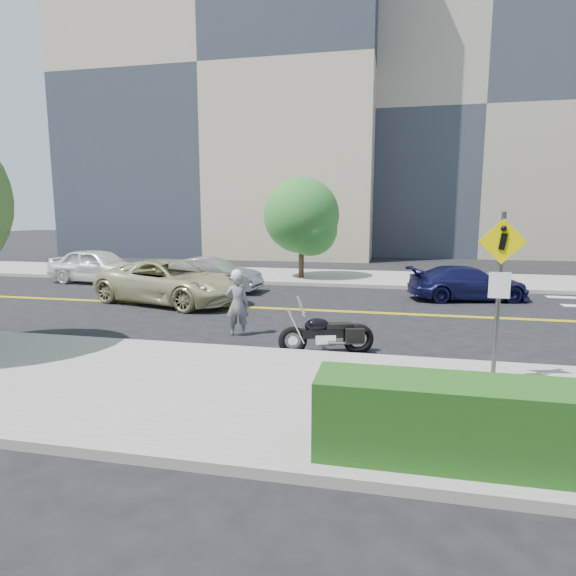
# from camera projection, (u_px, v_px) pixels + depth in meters

# --- Properties ---
(ground_plane) EXTENTS (120.00, 120.00, 0.00)m
(ground_plane) POSITION_uv_depth(u_px,v_px,m) (315.00, 310.00, 15.54)
(ground_plane) COLOR black
(ground_plane) RESTS_ON ground
(sidewalk_near) EXTENTS (60.00, 5.00, 0.15)m
(sidewalk_near) POSITION_uv_depth(u_px,v_px,m) (247.00, 392.00, 8.29)
(sidewalk_near) COLOR #9E9B91
(sidewalk_near) RESTS_ON ground_plane
(sidewalk_far) EXTENTS (60.00, 5.00, 0.15)m
(sidewalk_far) POSITION_uv_depth(u_px,v_px,m) (340.00, 277.00, 22.77)
(sidewalk_far) COLOR #9E9B91
(sidewalk_far) RESTS_ON ground_plane
(building_left) EXTENTS (22.00, 14.00, 25.00)m
(building_left) POSITION_uv_depth(u_px,v_px,m) (233.00, 89.00, 36.91)
(building_left) COLOR tan
(building_left) RESTS_ON ground_plane
(building_mid) EXTENTS (18.00, 14.00, 20.00)m
(building_mid) POSITION_uv_depth(u_px,v_px,m) (470.00, 123.00, 37.41)
(building_mid) COLOR #A39984
(building_mid) RESTS_ON ground_plane
(pedestrian_sign) EXTENTS (0.78, 0.08, 3.00)m
(pedestrian_sign) POSITION_uv_depth(u_px,v_px,m) (500.00, 282.00, 8.26)
(pedestrian_sign) COLOR #4C4C51
(pedestrian_sign) RESTS_ON sidewalk_near
(motorcyclist) EXTENTS (0.67, 0.54, 1.71)m
(motorcyclist) POSITION_uv_depth(u_px,v_px,m) (237.00, 303.00, 12.28)
(motorcyclist) COLOR #B6B6BB
(motorcyclist) RESTS_ON ground
(motorcycle) EXTENTS (2.19, 1.22, 1.27)m
(motorcycle) POSITION_uv_depth(u_px,v_px,m) (327.00, 325.00, 10.79)
(motorcycle) COLOR black
(motorcycle) RESTS_ON ground
(suv) EXTENTS (5.90, 3.90, 1.51)m
(suv) POSITION_uv_depth(u_px,v_px,m) (171.00, 282.00, 16.70)
(suv) COLOR beige
(suv) RESTS_ON ground
(parked_car_white) EXTENTS (4.71, 2.34, 1.54)m
(parked_car_white) POSITION_uv_depth(u_px,v_px,m) (98.00, 266.00, 21.44)
(parked_car_white) COLOR white
(parked_car_white) RESTS_ON ground
(parked_car_silver) EXTENTS (4.14, 1.66, 1.34)m
(parked_car_silver) POSITION_uv_depth(u_px,v_px,m) (210.00, 275.00, 19.17)
(parked_car_silver) COLOR #9A9BA1
(parked_car_silver) RESTS_ON ground
(parked_car_blue) EXTENTS (4.49, 2.61, 1.22)m
(parked_car_blue) POSITION_uv_depth(u_px,v_px,m) (468.00, 283.00, 17.30)
(parked_car_blue) COLOR #18194A
(parked_car_blue) RESTS_ON ground
(tree_far_a) EXTENTS (3.45, 3.45, 4.72)m
(tree_far_a) POSITION_uv_depth(u_px,v_px,m) (301.00, 216.00, 21.90)
(tree_far_a) COLOR #382619
(tree_far_a) RESTS_ON ground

